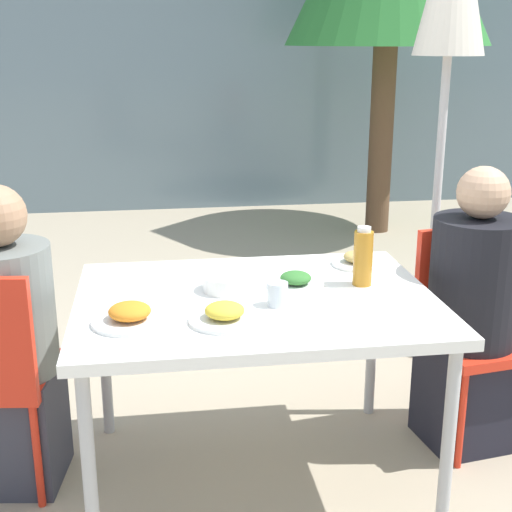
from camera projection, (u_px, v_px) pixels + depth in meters
The scene contains 14 objects.
ground_plane at pixel (256, 476), 2.73m from camera, with size 24.00×24.00×0.00m, color tan.
building_facade at pixel (184, 51), 6.71m from camera, with size 10.00×0.20×3.00m.
dining_table at pixel (256, 312), 2.53m from camera, with size 1.26×0.95×0.73m.
person_left at pixel (9, 349), 2.56m from camera, with size 0.35×0.35×1.14m.
chair_right at pixel (470, 318), 2.92m from camera, with size 0.46×0.46×0.87m.
person_right at pixel (471, 320), 2.82m from camera, with size 0.36×0.36×1.15m.
closed_umbrella at pixel (452, 1), 3.37m from camera, with size 0.36×0.36×2.33m.
plate_0 at pixel (225, 315), 2.28m from camera, with size 0.23×0.23×0.07m.
plate_1 at pixel (130, 316), 2.27m from camera, with size 0.25×0.25×0.07m.
plate_2 at pixel (357, 260), 2.86m from camera, with size 0.20×0.20×0.06m.
plate_3 at pixel (296, 282), 2.60m from camera, with size 0.21×0.21×0.06m.
bottle at pixel (363, 257), 2.61m from camera, with size 0.07×0.07×0.22m.
drinking_cup at pixel (278, 294), 2.42m from camera, with size 0.07×0.07×0.08m.
salad_bowl at pixel (227, 283), 2.57m from camera, with size 0.18×0.18×0.06m.
Camera 1 is at (-0.34, -2.34, 1.60)m, focal length 50.00 mm.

